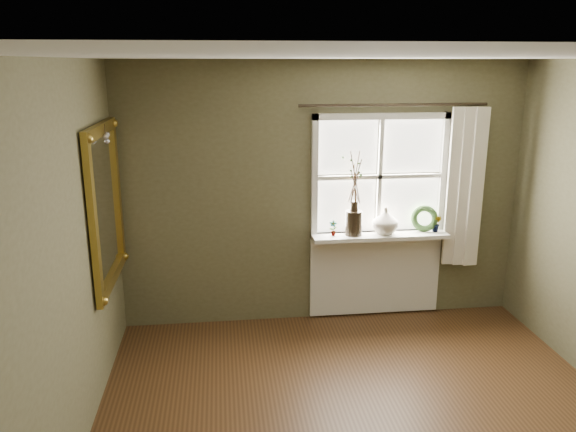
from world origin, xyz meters
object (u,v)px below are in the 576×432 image
Objects in this scene: dark_jug at (354,223)px; wreath at (424,221)px; cream_vase at (385,221)px; gilt_mirror at (106,206)px.

dark_jug is 0.91× the size of wreath.
gilt_mirror is at bearing -168.60° from cream_vase.
gilt_mirror reaches higher than cream_vase.
cream_vase is at bearing 11.40° from gilt_mirror.
wreath is 0.20× the size of gilt_mirror.
cream_vase reaches higher than wreath.
wreath is at bearing 10.58° from gilt_mirror.
dark_jug is at bearing -157.99° from wreath.
gilt_mirror is (-2.98, -0.56, 0.40)m from wreath.
dark_jug is 0.92× the size of cream_vase.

